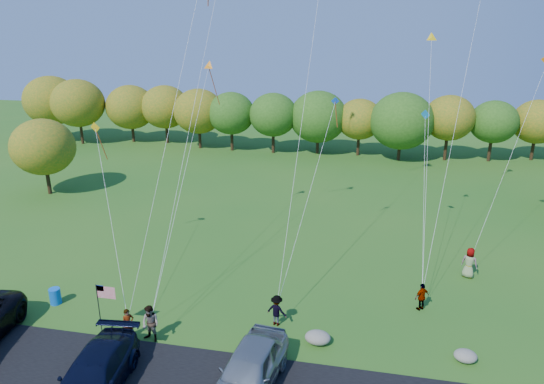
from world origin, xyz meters
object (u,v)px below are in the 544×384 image
(flyer_c, at_px, (277,310))
(trash_barrel, at_px, (55,296))
(minivan_navy, at_px, (93,376))
(flyer_a, at_px, (128,324))
(flyer_b, at_px, (150,324))
(flyer_e, at_px, (469,263))
(minivan_silver, at_px, (250,370))
(flyer_d, at_px, (422,297))

(flyer_c, height_order, trash_barrel, flyer_c)
(minivan_navy, relative_size, flyer_a, 3.69)
(flyer_b, bearing_deg, minivan_navy, -84.69)
(flyer_a, bearing_deg, flyer_e, -13.65)
(minivan_silver, bearing_deg, flyer_e, 55.18)
(minivan_navy, relative_size, flyer_b, 3.06)
(flyer_c, bearing_deg, flyer_a, 35.21)
(flyer_b, distance_m, flyer_c, 6.31)
(flyer_e, relative_size, trash_barrel, 2.12)
(minivan_silver, bearing_deg, flyer_a, 167.77)
(minivan_navy, distance_m, flyer_b, 3.98)
(minivan_silver, relative_size, flyer_c, 3.30)
(flyer_a, bearing_deg, flyer_d, -22.07)
(minivan_silver, relative_size, flyer_d, 3.48)
(flyer_d, height_order, trash_barrel, flyer_d)
(minivan_silver, xyz_separation_m, flyer_d, (7.65, 7.81, -0.21))
(minivan_navy, height_order, flyer_c, minivan_navy)
(minivan_navy, bearing_deg, minivan_silver, 8.63)
(minivan_navy, xyz_separation_m, flyer_d, (13.93, 9.40, -0.11))
(flyer_b, distance_m, flyer_e, 19.09)
(flyer_c, xyz_separation_m, flyer_d, (7.44, 2.94, -0.04))
(flyer_b, bearing_deg, flyer_c, 39.75)
(flyer_e, bearing_deg, minivan_silver, 72.73)
(minivan_navy, distance_m, flyer_d, 16.81)
(minivan_silver, relative_size, flyer_e, 2.85)
(flyer_c, relative_size, flyer_d, 1.06)
(flyer_b, height_order, flyer_d, flyer_b)
(minivan_navy, relative_size, flyer_c, 3.49)
(flyer_d, xyz_separation_m, flyer_e, (3.15, 4.35, 0.17))
(flyer_b, xyz_separation_m, flyer_c, (5.77, 2.55, -0.12))
(flyer_a, xyz_separation_m, flyer_e, (17.55, 9.84, 0.17))
(flyer_d, bearing_deg, flyer_c, -16.15)
(flyer_c, bearing_deg, trash_barrel, 17.21)
(flyer_d, bearing_deg, flyer_a, -16.81)
(minivan_silver, xyz_separation_m, flyer_b, (-5.55, 2.32, -0.05))
(minivan_silver, height_order, flyer_a, minivan_silver)
(flyer_a, relative_size, trash_barrel, 1.73)
(flyer_a, relative_size, flyer_e, 0.82)
(minivan_navy, relative_size, trash_barrel, 6.39)
(flyer_c, bearing_deg, minivan_silver, 102.55)
(flyer_d, bearing_deg, trash_barrel, -27.97)
(flyer_b, relative_size, flyer_d, 1.20)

